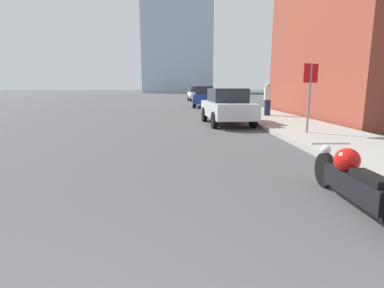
{
  "coord_description": "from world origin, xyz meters",
  "views": [
    {
      "loc": [
        1.06,
        -0.75,
        1.63
      ],
      "look_at": [
        1.29,
        4.86,
        0.56
      ],
      "focal_mm": 28.0,
      "sensor_mm": 36.0,
      "label": 1
    }
  ],
  "objects_px": {
    "parked_car_white": "(196,94)",
    "pedestrian": "(268,99)",
    "parked_car_blue": "(204,97)",
    "parked_car_silver": "(227,106)",
    "stop_sign": "(310,86)",
    "motorcycle": "(354,180)"
  },
  "relations": [
    {
      "from": "motorcycle",
      "to": "parked_car_blue",
      "type": "relative_size",
      "value": 0.53
    },
    {
      "from": "parked_car_white",
      "to": "pedestrian",
      "type": "relative_size",
      "value": 2.66
    },
    {
      "from": "parked_car_blue",
      "to": "parked_car_white",
      "type": "bearing_deg",
      "value": 95.35
    },
    {
      "from": "stop_sign",
      "to": "pedestrian",
      "type": "relative_size",
      "value": 1.3
    },
    {
      "from": "motorcycle",
      "to": "stop_sign",
      "type": "relative_size",
      "value": 1.06
    },
    {
      "from": "parked_car_blue",
      "to": "pedestrian",
      "type": "bearing_deg",
      "value": -68.95
    },
    {
      "from": "parked_car_blue",
      "to": "parked_car_silver",
      "type": "bearing_deg",
      "value": -84.6
    },
    {
      "from": "stop_sign",
      "to": "parked_car_blue",
      "type": "bearing_deg",
      "value": 97.85
    },
    {
      "from": "parked_car_blue",
      "to": "pedestrian",
      "type": "xyz_separation_m",
      "value": [
        2.63,
        -9.3,
        0.17
      ]
    },
    {
      "from": "motorcycle",
      "to": "parked_car_white",
      "type": "xyz_separation_m",
      "value": [
        -0.33,
        32.98,
        0.48
      ]
    },
    {
      "from": "motorcycle",
      "to": "parked_car_blue",
      "type": "height_order",
      "value": "parked_car_blue"
    },
    {
      "from": "motorcycle",
      "to": "stop_sign",
      "type": "bearing_deg",
      "value": 73.38
    },
    {
      "from": "motorcycle",
      "to": "parked_car_blue",
      "type": "xyz_separation_m",
      "value": [
        -0.31,
        21.41,
        0.48
      ]
    },
    {
      "from": "motorcycle",
      "to": "parked_car_silver",
      "type": "relative_size",
      "value": 0.56
    },
    {
      "from": "parked_car_blue",
      "to": "stop_sign",
      "type": "relative_size",
      "value": 1.99
    },
    {
      "from": "parked_car_silver",
      "to": "parked_car_blue",
      "type": "bearing_deg",
      "value": 85.73
    },
    {
      "from": "stop_sign",
      "to": "motorcycle",
      "type": "bearing_deg",
      "value": -107.47
    },
    {
      "from": "parked_car_white",
      "to": "stop_sign",
      "type": "height_order",
      "value": "stop_sign"
    },
    {
      "from": "parked_car_blue",
      "to": "stop_sign",
      "type": "xyz_separation_m",
      "value": [
        2.15,
        -15.57,
        0.81
      ]
    },
    {
      "from": "motorcycle",
      "to": "parked_car_silver",
      "type": "xyz_separation_m",
      "value": [
        -0.28,
        9.45,
        0.43
      ]
    },
    {
      "from": "motorcycle",
      "to": "pedestrian",
      "type": "bearing_deg",
      "value": 79.99
    },
    {
      "from": "parked_car_silver",
      "to": "stop_sign",
      "type": "bearing_deg",
      "value": -64.1
    }
  ]
}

